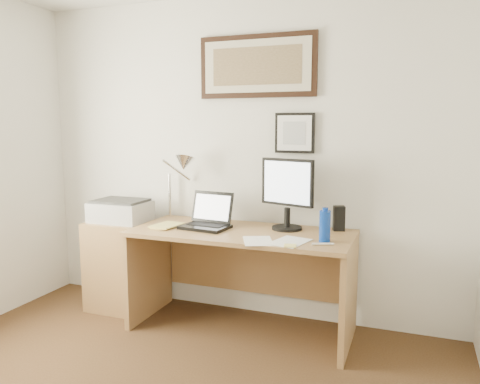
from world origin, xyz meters
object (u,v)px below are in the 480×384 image
at_px(water_bottle, 325,226).
at_px(printer, 121,211).
at_px(book, 158,224).
at_px(lcd_monitor, 287,190).
at_px(laptop, 208,220).
at_px(side_cabinet, 122,265).
at_px(desk, 245,259).

relative_size(water_bottle, printer, 0.47).
bearing_deg(book, lcd_monitor, 12.59).
relative_size(book, laptop, 0.64).
relative_size(water_bottle, book, 0.89).
relative_size(side_cabinet, water_bottle, 3.50).
height_order(water_bottle, desk, water_bottle).
relative_size(water_bottle, lcd_monitor, 0.40).
xyz_separation_m(book, printer, (-0.41, 0.12, 0.06)).
bearing_deg(laptop, book, -168.16).
height_order(water_bottle, printer, water_bottle).
height_order(water_bottle, lcd_monitor, lcd_monitor).
height_order(book, printer, printer).
bearing_deg(laptop, desk, 11.86).
bearing_deg(desk, laptop, -168.14).
distance_m(side_cabinet, desk, 1.08).
xyz_separation_m(side_cabinet, water_bottle, (1.69, -0.16, 0.49)).
bearing_deg(side_cabinet, book, -14.09).
bearing_deg(book, laptop, 11.84).
height_order(side_cabinet, water_bottle, water_bottle).
bearing_deg(laptop, water_bottle, -8.67).
relative_size(desk, lcd_monitor, 3.08).
xyz_separation_m(book, lcd_monitor, (0.96, 0.21, 0.28)).
distance_m(side_cabinet, water_bottle, 1.77).
xyz_separation_m(desk, lcd_monitor, (0.30, 0.08, 0.53)).
xyz_separation_m(side_cabinet, desk, (1.07, 0.04, 0.15)).
height_order(side_cabinet, book, book).
bearing_deg(desk, book, -168.15).
relative_size(water_bottle, laptop, 0.57).
distance_m(water_bottle, lcd_monitor, 0.46).
bearing_deg(laptop, printer, 177.04).
distance_m(side_cabinet, laptop, 0.91).
xyz_separation_m(side_cabinet, laptop, (0.79, -0.02, 0.44)).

